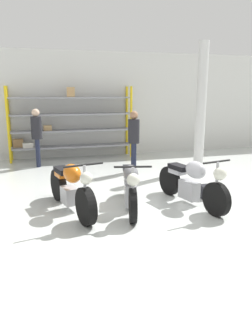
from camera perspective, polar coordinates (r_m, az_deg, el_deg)
ground_plane at (r=6.62m, az=0.95°, el=-6.67°), size 30.00×30.00×0.00m
back_wall at (r=11.67m, az=-7.04°, el=10.88°), size 30.00×0.08×3.60m
shelving_rack at (r=11.27m, az=-9.97°, el=7.75°), size 4.11×0.63×2.42m
support_pillar at (r=9.63m, az=12.91°, el=10.18°), size 0.28×0.28×3.60m
motorcycle_orange at (r=6.30m, az=-9.58°, el=-3.35°), size 0.83×2.17×1.07m
motorcycle_grey at (r=6.37m, az=0.75°, el=-3.17°), size 0.76×2.05×1.01m
motorcycle_silver at (r=6.71m, az=11.43°, el=-2.39°), size 0.74×2.08×1.04m
person_browsing at (r=10.28m, az=-15.28°, el=5.94°), size 0.33×0.33×1.75m
person_near_rack at (r=9.18m, az=1.36°, el=5.49°), size 0.37×0.37×1.73m
toolbox at (r=7.34m, az=14.39°, el=-3.94°), size 0.44×0.26×0.28m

